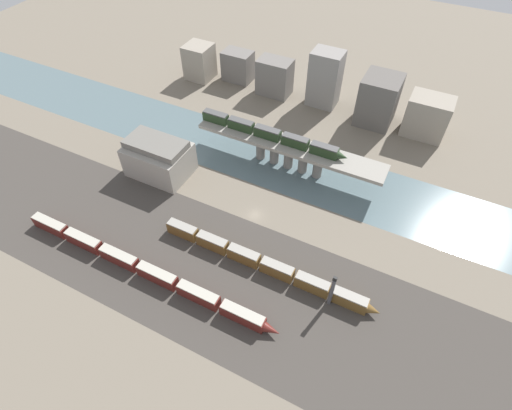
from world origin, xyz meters
The scene contains 15 objects.
ground_plane centered at (0.00, 0.00, 0.00)m, with size 400.00×400.00×0.00m, color #756B5B.
railbed_yard centered at (0.00, -24.00, 0.00)m, with size 280.00×42.00×0.01m, color #423D38.
river_water centered at (0.00, 25.23, 0.00)m, with size 320.00×26.51×0.01m, color slate.
bridge centered at (0.00, 25.23, 7.35)m, with size 64.97×9.45×9.70m.
train_on_bridge centered at (-6.96, 25.23, 11.46)m, with size 52.29×2.91×3.60m.
train_yard_near centered at (-17.85, -32.48, 1.95)m, with size 80.40×2.87×3.98m.
train_yard_mid centered at (10.94, -16.42, 2.02)m, with size 63.31×2.92×4.11m.
warehouse_building centered at (-37.45, 3.25, 6.16)m, with size 20.11×14.85×12.96m.
signal_tower centered at (30.58, -18.34, 5.80)m, with size 1.00×0.99×11.93m.
city_block_far_left centered at (-58.82, 62.48, 7.35)m, with size 11.08×10.79×14.70m, color gray.
city_block_left centered at (-42.92, 68.27, 6.37)m, with size 12.45×8.59×12.75m, color slate.
city_block_center centered at (-23.99, 65.27, 7.42)m, with size 13.71×9.07×14.84m, color slate.
city_block_right centered at (-3.20, 67.26, 11.08)m, with size 11.84×9.26×22.16m, color gray.
city_block_far_right centered at (19.15, 64.94, 9.22)m, with size 13.55×14.34×18.44m, color #605B56.
city_block_tall centered at (37.58, 65.07, 7.52)m, with size 15.12×10.97×15.05m, color gray.
Camera 1 is at (36.83, -72.44, 92.89)m, focal length 28.00 mm.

